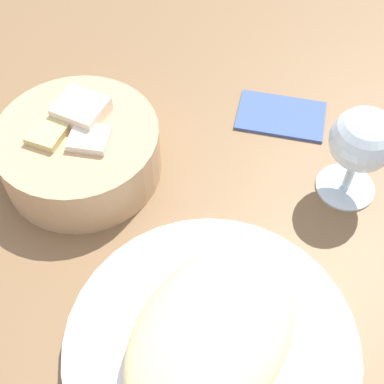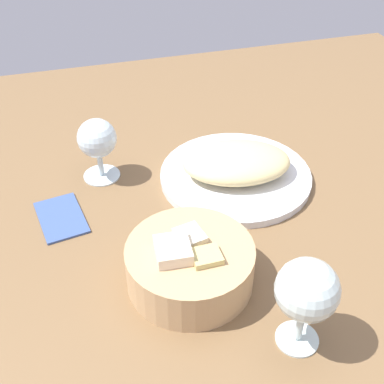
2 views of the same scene
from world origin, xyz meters
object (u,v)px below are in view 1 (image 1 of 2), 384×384
at_px(bread_basket, 80,149).
at_px(wine_glass_near, 362,144).
at_px(folded_napkin, 281,115).
at_px(plate, 211,346).

height_order(bread_basket, wine_glass_near, wine_glass_near).
bearing_deg(bread_basket, folded_napkin, -48.58).
distance_m(wine_glass_near, folded_napkin, 0.15).
xyz_separation_m(plate, bread_basket, (0.15, 0.22, 0.03)).
xyz_separation_m(plate, folded_napkin, (0.32, 0.02, -0.00)).
distance_m(plate, wine_glass_near, 0.26).
relative_size(wine_glass_near, folded_napkin, 1.07).
bearing_deg(bread_basket, wine_glass_near, -73.42).
bearing_deg(folded_napkin, wine_glass_near, 131.47).
distance_m(bread_basket, folded_napkin, 0.26).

